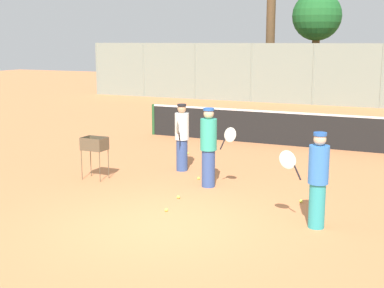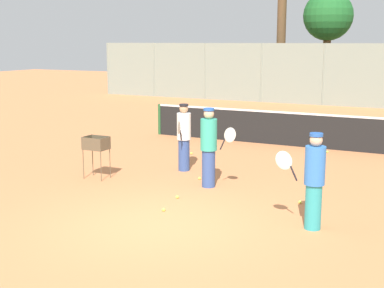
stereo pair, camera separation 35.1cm
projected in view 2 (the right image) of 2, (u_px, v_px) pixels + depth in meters
The scene contains 14 objects.
ground_plane at pixel (157, 226), 9.48m from camera, with size 80.00×80.00×0.00m, color #D37F4C.
tennis_net at pixel (291, 128), 16.58m from camera, with size 9.55×0.10×1.07m.
back_fence at pixel (357, 75), 26.24m from camera, with size 29.88×0.08×3.12m.
tree_2 at pixel (328, 17), 29.14m from camera, with size 2.70×2.70×5.94m.
player_white_outfit at pixel (314, 180), 9.17m from camera, with size 0.90×0.35×1.70m.
player_red_cap at pixel (209, 146), 11.85m from camera, with size 0.92×0.37×1.78m.
player_yellow_shirt at pixel (184, 136), 13.36m from camera, with size 0.38×0.88×1.69m.
ball_cart at pixel (96, 147), 12.63m from camera, with size 0.56×0.41×1.01m.
tennis_ball_0 at pixel (164, 210), 10.28m from camera, with size 0.07×0.07×0.07m, color #D1E54C.
tennis_ball_1 at pixel (191, 153), 15.45m from camera, with size 0.07×0.07×0.07m, color #D1E54C.
tennis_ball_2 at pixel (300, 202), 10.76m from camera, with size 0.07×0.07×0.07m, color #D1E54C.
tennis_ball_3 at pixel (327, 152), 15.65m from camera, with size 0.07×0.07×0.07m, color #D1E54C.
tennis_ball_4 at pixel (177, 197), 11.12m from camera, with size 0.07×0.07×0.07m, color #D1E54C.
tennis_ball_5 at pixel (200, 178), 12.63m from camera, with size 0.07×0.07×0.07m, color #D1E54C.
Camera 2 is at (4.61, -7.79, 3.22)m, focal length 50.00 mm.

